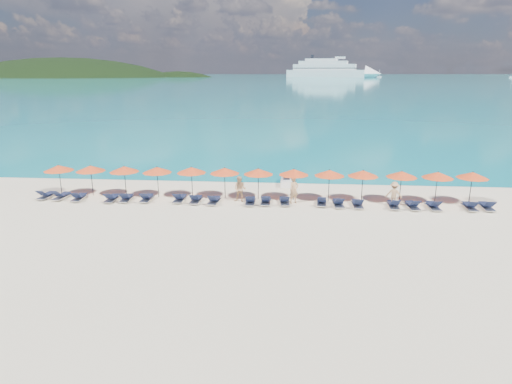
{
  "coord_description": "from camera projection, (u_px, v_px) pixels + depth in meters",
  "views": [
    {
      "loc": [
        2.15,
        -23.66,
        8.83
      ],
      "look_at": [
        0.0,
        3.0,
        1.2
      ],
      "focal_mm": 30.0,
      "sensor_mm": 36.0,
      "label": 1
    }
  ],
  "objects": [
    {
      "name": "umbrella_7",
      "position": [
        294.0,
        172.0,
        29.71
      ],
      "size": [
        2.1,
        2.1,
        2.28
      ],
      "color": "black",
      "rests_on": "ground"
    },
    {
      "name": "umbrella_10",
      "position": [
        402.0,
        174.0,
        29.07
      ],
      "size": [
        2.1,
        2.1,
        2.28
      ],
      "color": "black",
      "rests_on": "ground"
    },
    {
      "name": "lounger_19",
      "position": [
        487.0,
        206.0,
        28.09
      ],
      "size": [
        0.73,
        1.74,
        0.66
      ],
      "rotation": [
        0.0,
        0.0,
        -0.06
      ],
      "color": "silver",
      "rests_on": "ground"
    },
    {
      "name": "umbrella_1",
      "position": [
        91.0,
        168.0,
        30.8
      ],
      "size": [
        2.1,
        2.1,
        2.28
      ],
      "color": "black",
      "rests_on": "ground"
    },
    {
      "name": "ground",
      "position": [
        252.0,
        225.0,
        25.27
      ],
      "size": [
        1400.0,
        1400.0,
        0.0
      ],
      "primitive_type": "plane",
      "color": "beige"
    },
    {
      "name": "lounger_13",
      "position": [
        338.0,
        203.0,
        28.73
      ],
      "size": [
        0.7,
        1.73,
        0.66
      ],
      "rotation": [
        0.0,
        0.0,
        0.05
      ],
      "color": "silver",
      "rests_on": "ground"
    },
    {
      "name": "umbrella_3",
      "position": [
        157.0,
        170.0,
        30.36
      ],
      "size": [
        2.1,
        2.1,
        2.28
      ],
      "color": "black",
      "rests_on": "ground"
    },
    {
      "name": "lounger_18",
      "position": [
        470.0,
        206.0,
        28.07
      ],
      "size": [
        0.69,
        1.72,
        0.66
      ],
      "rotation": [
        0.0,
        0.0,
        -0.04
      ],
      "color": "silver",
      "rests_on": "ground"
    },
    {
      "name": "lounger_15",
      "position": [
        393.0,
        205.0,
        28.4
      ],
      "size": [
        0.67,
        1.72,
        0.66
      ],
      "rotation": [
        0.0,
        0.0,
        -0.03
      ],
      "color": "silver",
      "rests_on": "ground"
    },
    {
      "name": "lounger_8",
      "position": [
        214.0,
        200.0,
        29.36
      ],
      "size": [
        0.77,
        1.75,
        0.66
      ],
      "rotation": [
        0.0,
        0.0,
        -0.09
      ],
      "color": "silver",
      "rests_on": "ground"
    },
    {
      "name": "lounger_5",
      "position": [
        147.0,
        198.0,
        29.89
      ],
      "size": [
        0.65,
        1.71,
        0.66
      ],
      "rotation": [
        0.0,
        0.0,
        0.02
      ],
      "color": "silver",
      "rests_on": "ground"
    },
    {
      "name": "sailboat_near",
      "position": [
        379.0,
        77.0,
        547.3
      ],
      "size": [
        5.76,
        1.92,
        10.56
      ],
      "color": "silver",
      "rests_on": "ground"
    },
    {
      "name": "umbrella_11",
      "position": [
        438.0,
        175.0,
        28.87
      ],
      "size": [
        2.1,
        2.1,
        2.28
      ],
      "color": "black",
      "rests_on": "ground"
    },
    {
      "name": "jetski",
      "position": [
        287.0,
        181.0,
        34.14
      ],
      "size": [
        0.92,
        2.37,
        0.84
      ],
      "rotation": [
        0.0,
        0.0,
        -0.01
      ],
      "color": "white",
      "rests_on": "ground"
    },
    {
      "name": "lounger_6",
      "position": [
        180.0,
        198.0,
        29.79
      ],
      "size": [
        0.67,
        1.72,
        0.66
      ],
      "rotation": [
        0.0,
        0.0,
        -0.03
      ],
      "color": "silver",
      "rests_on": "ground"
    },
    {
      "name": "lounger_12",
      "position": [
        322.0,
        202.0,
        29.04
      ],
      "size": [
        0.74,
        1.74,
        0.66
      ],
      "rotation": [
        0.0,
        0.0,
        -0.07
      ],
      "color": "silver",
      "rests_on": "ground"
    },
    {
      "name": "beachgoer_b",
      "position": [
        240.0,
        189.0,
        29.58
      ],
      "size": [
        0.96,
        0.66,
        1.81
      ],
      "primitive_type": "imported",
      "rotation": [
        0.0,
        0.0,
        -0.19
      ],
      "color": "tan",
      "rests_on": "ground"
    },
    {
      "name": "sea",
      "position": [
        290.0,
        76.0,
        657.9
      ],
      "size": [
        1600.0,
        1300.0,
        0.01
      ],
      "primitive_type": "cube",
      "color": "#1FA9B2",
      "rests_on": "ground"
    },
    {
      "name": "headland_small",
      "position": [
        179.0,
        104.0,
        583.26
      ],
      "size": [
        162.0,
        126.0,
        85.5
      ],
      "color": "black",
      "rests_on": "ground"
    },
    {
      "name": "umbrella_4",
      "position": [
        191.0,
        170.0,
        30.31
      ],
      "size": [
        2.1,
        2.1,
        2.28
      ],
      "color": "black",
      "rests_on": "ground"
    },
    {
      "name": "lounger_11",
      "position": [
        285.0,
        201.0,
        29.18
      ],
      "size": [
        0.78,
        1.75,
        0.66
      ],
      "rotation": [
        0.0,
        0.0,
        0.1
      ],
      "color": "silver",
      "rests_on": "ground"
    },
    {
      "name": "lounger_3",
      "position": [
        112.0,
        198.0,
        29.85
      ],
      "size": [
        0.62,
        1.7,
        0.66
      ],
      "rotation": [
        0.0,
        0.0,
        0.0
      ],
      "color": "silver",
      "rests_on": "ground"
    },
    {
      "name": "lounger_0",
      "position": [
        47.0,
        195.0,
        30.55
      ],
      "size": [
        0.75,
        1.74,
        0.66
      ],
      "rotation": [
        0.0,
        0.0,
        -0.08
      ],
      "color": "silver",
      "rests_on": "ground"
    },
    {
      "name": "umbrella_5",
      "position": [
        225.0,
        171.0,
        30.11
      ],
      "size": [
        2.1,
        2.1,
        2.28
      ],
      "color": "black",
      "rests_on": "ground"
    },
    {
      "name": "umbrella_2",
      "position": [
        124.0,
        169.0,
        30.58
      ],
      "size": [
        2.1,
        2.1,
        2.28
      ],
      "color": "black",
      "rests_on": "ground"
    },
    {
      "name": "umbrella_0",
      "position": [
        59.0,
        168.0,
        30.93
      ],
      "size": [
        2.1,
        2.1,
        2.28
      ],
      "color": "black",
      "rests_on": "ground"
    },
    {
      "name": "sailboat_far",
      "position": [
        512.0,
        77.0,
        517.2
      ],
      "size": [
        6.56,
        2.19,
        12.03
      ],
      "color": "silver",
      "rests_on": "ground"
    },
    {
      "name": "lounger_16",
      "position": [
        412.0,
        205.0,
        28.25
      ],
      "size": [
        0.73,
        1.74,
        0.66
      ],
      "rotation": [
        0.0,
        0.0,
        0.07
      ],
      "color": "silver",
      "rests_on": "ground"
    },
    {
      "name": "lounger_1",
      "position": [
        62.0,
        196.0,
        30.4
      ],
      "size": [
        0.74,
        1.74,
        0.66
      ],
      "rotation": [
        0.0,
        0.0,
        -0.07
      ],
      "color": "silver",
      "rests_on": "ground"
    },
    {
      "name": "lounger_14",
      "position": [
        357.0,
        204.0,
        28.58
      ],
      "size": [
        0.62,
        1.7,
        0.66
      ],
      "rotation": [
        0.0,
        0.0,
        0.0
      ],
      "color": "silver",
      "rests_on": "ground"
    },
    {
      "name": "beachgoer_c",
      "position": [
        394.0,
        194.0,
        28.71
      ],
      "size": [
        1.18,
        0.81,
        1.67
      ],
      "primitive_type": "imported",
      "rotation": [
        0.0,
        0.0,
        2.83
      ],
      "color": "tan",
      "rests_on": "ground"
    },
    {
      "name": "lounger_2",
      "position": [
        79.0,
        197.0,
        30.09
      ],
      "size": [
        0.71,
        1.73,
        0.66
      ],
      "rotation": [
        0.0,
        0.0,
        0.05
      ],
      "color": "silver",
      "rests_on": "ground"
    },
    {
      "name": "headland_main",
      "position": [
        67.0,
        106.0,
        576.53
      ],
      "size": [
        374.0,
        242.0,
        126.5
      ],
      "color": "black",
      "rests_on": "ground"
    },
    {
      "name": "lounger_17",
      "position": [
        433.0,
        206.0,
        28.17
      ],
      "size": [
        0.69,
        1.72,
        0.66
      ],
      "rotation": [
        0.0,
        0.0,
        0.04
      ],
      "color": "silver",
      "rests_on": "ground"
    },
    {
      "name": "beachgoer_a",
      "position": [
        294.0,
        190.0,
        29.25
      ],
      "size": [
        0.81,
        0.72,
        1.86
      ],
      "primitive_type": "imported",
      "rotation": [
        0.0,
        0.0,
        0.52
      ],
      "color": "tan",
      "rests_on": "ground"
    },
    {
      "name": "lounger_4",
      "position": [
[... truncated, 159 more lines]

